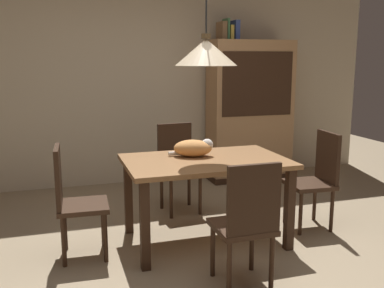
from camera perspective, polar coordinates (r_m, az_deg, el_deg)
ground at (r=3.57m, az=2.84°, el=-15.64°), size 10.00×10.00×0.00m
back_wall at (r=5.75m, az=-6.29°, el=9.41°), size 6.40×0.10×2.90m
dining_table at (r=3.82m, az=1.75°, el=-3.46°), size 1.40×0.90×0.75m
chair_far_back at (r=4.66m, az=-1.86°, el=-2.54°), size 0.43×0.43×0.93m
chair_left_side at (r=3.66m, az=-15.33°, el=-6.72°), size 0.42×0.42×0.93m
chair_right_side at (r=4.34m, az=16.03°, el=-4.00°), size 0.43×0.43×0.93m
chair_near_front at (r=3.08m, az=7.18°, el=-9.80°), size 0.40×0.40×0.93m
cat_sleeping at (r=3.88m, az=0.26°, el=-0.51°), size 0.41×0.32×0.16m
pendant_lamp at (r=3.70m, az=1.85°, el=11.95°), size 0.52×0.52×1.30m
hutch_bookcase at (r=5.90m, az=7.54°, el=3.96°), size 1.12×0.45×1.85m
book_brown_thick at (r=5.71m, az=3.88°, el=14.56°), size 0.06×0.24×0.22m
book_green_slim at (r=5.73m, az=4.47°, el=14.73°), size 0.03×0.20×0.26m
book_yellow_short at (r=5.75m, az=4.95°, el=14.32°), size 0.04×0.20×0.18m
book_blue_wide at (r=5.78m, az=5.57°, el=14.59°), size 0.06×0.24×0.24m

